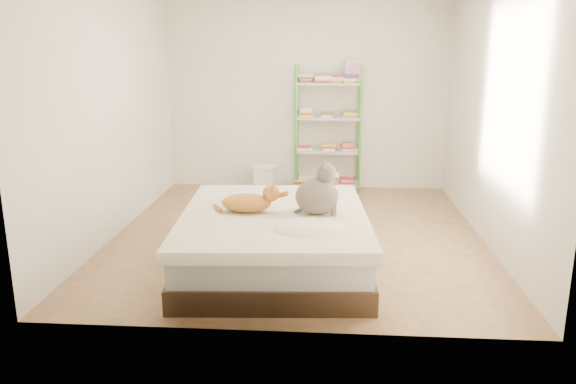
# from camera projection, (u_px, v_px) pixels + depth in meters

# --- Properties ---
(room) EXTENTS (3.81, 4.21, 2.61)m
(room) POSITION_uv_depth(u_px,v_px,m) (298.00, 111.00, 5.60)
(room) COLOR tan
(room) RESTS_ON ground
(bed) EXTENTS (1.73, 2.10, 0.51)m
(bed) POSITION_uv_depth(u_px,v_px,m) (274.00, 240.00, 4.97)
(bed) COLOR #422C1D
(bed) RESTS_ON ground
(orange_cat) EXTENTS (0.52, 0.29, 0.21)m
(orange_cat) POSITION_uv_depth(u_px,v_px,m) (246.00, 200.00, 4.90)
(orange_cat) COLOR orange
(orange_cat) RESTS_ON bed
(grey_cat) EXTENTS (0.41, 0.35, 0.46)m
(grey_cat) POSITION_uv_depth(u_px,v_px,m) (317.00, 189.00, 4.81)
(grey_cat) COLOR gray
(grey_cat) RESTS_ON bed
(shelf_unit) EXTENTS (0.88, 0.36, 1.74)m
(shelf_unit) POSITION_uv_depth(u_px,v_px,m) (328.00, 129.00, 7.51)
(shelf_unit) COLOR green
(shelf_unit) RESTS_ON ground
(cardboard_box) EXTENTS (0.54, 0.55, 0.37)m
(cardboard_box) POSITION_uv_depth(u_px,v_px,m) (316.00, 194.00, 6.90)
(cardboard_box) COLOR #9B7D48
(cardboard_box) RESTS_ON ground
(white_bin) EXTENTS (0.35, 0.33, 0.34)m
(white_bin) POSITION_uv_depth(u_px,v_px,m) (266.00, 178.00, 7.71)
(white_bin) COLOR white
(white_bin) RESTS_ON ground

